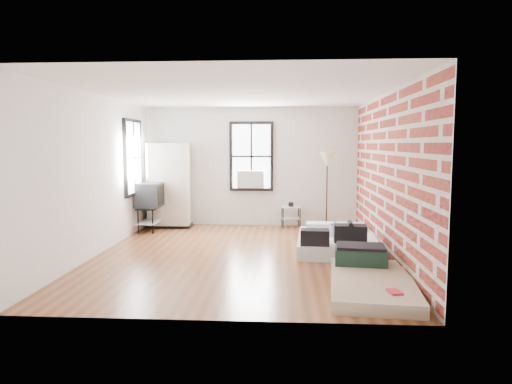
# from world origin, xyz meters

# --- Properties ---
(ground) EXTENTS (6.00, 6.00, 0.00)m
(ground) POSITION_xyz_m (0.00, 0.00, 0.00)
(ground) COLOR brown
(ground) RESTS_ON ground
(room_shell) EXTENTS (5.02, 6.02, 2.80)m
(room_shell) POSITION_xyz_m (0.23, 0.36, 1.74)
(room_shell) COLOR silver
(room_shell) RESTS_ON ground
(mattress_main) EXTENTS (1.53, 2.00, 0.61)m
(mattress_main) POSITION_xyz_m (1.74, 0.47, 0.17)
(mattress_main) COLOR white
(mattress_main) RESTS_ON ground
(mattress_bare) EXTENTS (1.28, 2.13, 0.44)m
(mattress_bare) POSITION_xyz_m (1.94, -1.63, 0.13)
(mattress_bare) COLOR tan
(mattress_bare) RESTS_ON ground
(wardrobe) EXTENTS (1.01, 0.61, 1.96)m
(wardrobe) POSITION_xyz_m (-1.90, 2.65, 0.97)
(wardrobe) COLOR black
(wardrobe) RESTS_ON ground
(side_table) EXTENTS (0.48, 0.40, 0.59)m
(side_table) POSITION_xyz_m (0.94, 2.72, 0.39)
(side_table) COLOR black
(side_table) RESTS_ON ground
(floor_lamp) EXTENTS (0.38, 0.38, 1.76)m
(floor_lamp) POSITION_xyz_m (1.76, 2.65, 1.51)
(floor_lamp) COLOR black
(floor_lamp) RESTS_ON ground
(tv_stand) EXTENTS (0.55, 0.77, 1.08)m
(tv_stand) POSITION_xyz_m (-2.21, 2.08, 0.78)
(tv_stand) COLOR black
(tv_stand) RESTS_ON ground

